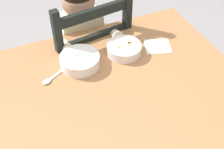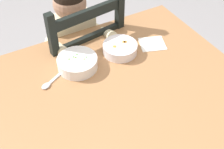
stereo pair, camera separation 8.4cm
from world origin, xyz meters
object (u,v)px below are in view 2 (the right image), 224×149
Objects in this scene: bowl_of_peas at (77,63)px; spoon at (49,83)px; dining_chair at (79,63)px; dining_table at (115,111)px; bowl_of_carrots at (120,48)px; child_figure at (75,40)px.

bowl_of_peas reaches higher than spoon.
dining_chair is 7.24× the size of spoon.
dining_table is at bearing -74.16° from bowl_of_peas.
bowl_of_carrots is at bearing -0.00° from bowl_of_peas.
child_figure is 0.33m from bowl_of_carrots.
dining_table is 1.19× the size of child_figure.
bowl_of_peas is 0.22m from bowl_of_carrots.
bowl_of_peas is at bearing -111.18° from dining_chair.
child_figure is (0.04, 0.52, 0.02)m from dining_table.
bowl_of_carrots is (0.15, 0.23, 0.13)m from dining_table.
bowl_of_peas reaches higher than bowl_of_carrots.
spoon is (-0.37, -0.04, -0.02)m from bowl_of_carrots.
spoon reaches higher than dining_table.
child_figure is at bearing 69.43° from bowl_of_peas.
child_figure is 7.43× the size of spoon.
child_figure is (-0.01, -0.01, 0.18)m from dining_chair.
dining_chair is 0.43m from bowl_of_carrots.
bowl_of_carrots is (0.11, -0.29, 0.11)m from child_figure.
bowl_of_carrots is at bearing 5.65° from spoon.
bowl_of_peas is (-0.11, -0.29, 0.11)m from child_figure.
dining_chair is at bearing 84.50° from dining_table.
dining_chair is 5.81× the size of bowl_of_carrots.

